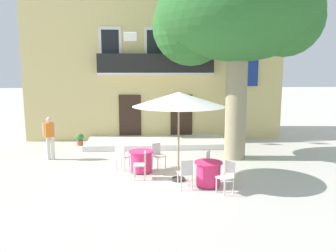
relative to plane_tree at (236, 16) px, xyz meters
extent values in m
plane|color=beige|center=(-3.59, -1.10, -5.54)|extent=(120.00, 120.00, 0.00)
cube|color=#DBC67F|center=(-2.94, 5.90, -1.79)|extent=(13.00, 4.00, 7.50)
cube|color=#332319|center=(-4.24, 3.87, -4.39)|extent=(1.10, 0.08, 2.30)
cube|color=#332319|center=(-1.64, 3.87, -4.39)|extent=(1.10, 0.08, 2.30)
cube|color=silver|center=(-5.14, 3.86, -0.89)|extent=(1.10, 0.08, 1.90)
cube|color=black|center=(-5.14, 3.83, -0.89)|extent=(0.84, 0.04, 1.60)
cube|color=silver|center=(-2.94, 3.86, -0.89)|extent=(1.10, 0.08, 1.90)
cube|color=black|center=(-2.94, 3.83, -0.89)|extent=(0.84, 0.04, 1.60)
cube|color=silver|center=(-0.74, 3.86, -0.89)|extent=(1.10, 0.08, 1.90)
cube|color=black|center=(-0.74, 3.83, -0.89)|extent=(0.84, 0.04, 1.60)
cube|color=silver|center=(-2.94, 3.58, -2.20)|extent=(5.60, 0.65, 0.12)
cube|color=black|center=(-2.94, 3.28, -1.69)|extent=(5.60, 0.06, 0.90)
cylinder|color=#B2B2B7|center=(-4.14, 3.40, -0.79)|extent=(0.04, 0.95, 1.33)
cube|color=white|center=(-4.14, 2.95, -0.49)|extent=(0.60, 0.29, 0.38)
cylinder|color=#B2B2B7|center=(-1.74, 3.40, -0.79)|extent=(0.04, 0.95, 1.33)
cube|color=yellow|center=(-1.74, 2.95, -0.49)|extent=(0.60, 0.29, 0.38)
cylinder|color=#47423D|center=(-5.24, 3.60, -2.02)|extent=(0.31, 0.31, 0.24)
ellipsoid|color=#2D7533|center=(-5.24, 3.60, -1.76)|extent=(0.40, 0.40, 0.28)
cylinder|color=#995638|center=(-4.09, 3.60, -2.02)|extent=(0.32, 0.32, 0.24)
ellipsoid|color=#4C8E38|center=(-4.09, 3.60, -1.66)|extent=(0.42, 0.42, 0.48)
cylinder|color=#995638|center=(-2.94, 3.60, -1.98)|extent=(0.36, 0.36, 0.32)
ellipsoid|color=#38843D|center=(-2.94, 3.60, -1.67)|extent=(0.46, 0.46, 0.29)
cylinder|color=#47423D|center=(-1.79, 3.60, -2.00)|extent=(0.33, 0.33, 0.29)
ellipsoid|color=#38843D|center=(-1.79, 3.60, -1.69)|extent=(0.43, 0.43, 0.32)
cylinder|color=slate|center=(-0.64, 3.60, -1.97)|extent=(0.28, 0.28, 0.33)
ellipsoid|color=#2D7533|center=(-0.64, 3.60, -1.64)|extent=(0.36, 0.36, 0.33)
cube|color=navy|center=(1.93, 3.84, -1.42)|extent=(0.60, 0.06, 2.80)
cube|color=silver|center=(-2.94, 2.65, -5.42)|extent=(6.59, 2.51, 0.25)
cylinder|color=gray|center=(0.09, -0.05, -3.54)|extent=(0.83, 0.83, 4.00)
ellipsoid|color=#286028|center=(0.09, -0.05, 0.17)|extent=(6.23, 5.61, 3.74)
sphere|color=#286028|center=(-1.62, 0.73, -0.30)|extent=(3.12, 3.12, 3.12)
sphere|color=#286028|center=(1.65, -0.68, -0.14)|extent=(2.81, 2.81, 2.81)
cylinder|color=#E52D66|center=(-1.59, -3.34, -5.17)|extent=(0.74, 0.74, 0.68)
cylinder|color=#E52D66|center=(-1.59, -3.34, -4.80)|extent=(0.86, 0.86, 0.04)
cylinder|color=#2D2823|center=(-1.59, -3.34, -5.53)|extent=(0.44, 0.44, 0.03)
cylinder|color=silver|center=(-1.07, -2.56, -5.32)|extent=(0.04, 0.04, 0.45)
cylinder|color=silver|center=(-1.21, -2.87, -5.32)|extent=(0.04, 0.04, 0.45)
cylinder|color=silver|center=(-1.38, -2.42, -5.32)|extent=(0.04, 0.04, 0.45)
cylinder|color=silver|center=(-1.52, -2.74, -5.32)|extent=(0.04, 0.04, 0.45)
cube|color=silver|center=(-1.30, -2.65, -5.07)|extent=(0.53, 0.53, 0.04)
cube|color=silver|center=(-1.46, -2.58, -4.84)|extent=(0.19, 0.36, 0.42)
cylinder|color=silver|center=(-2.53, -3.35, -5.32)|extent=(0.04, 0.04, 0.45)
cylinder|color=silver|center=(-2.20, -3.29, -5.32)|extent=(0.04, 0.04, 0.45)
cylinder|color=silver|center=(-2.46, -3.69, -5.32)|extent=(0.04, 0.04, 0.45)
cylinder|color=silver|center=(-2.13, -3.62, -5.32)|extent=(0.04, 0.04, 0.45)
cube|color=silver|center=(-2.33, -3.49, -5.07)|extent=(0.47, 0.47, 0.04)
cube|color=silver|center=(-2.29, -3.66, -4.84)|extent=(0.38, 0.12, 0.42)
cylinder|color=silver|center=(-1.30, -4.22, -5.32)|extent=(0.04, 0.04, 0.45)
cylinder|color=silver|center=(-1.46, -3.93, -5.32)|extent=(0.04, 0.04, 0.45)
cylinder|color=silver|center=(-1.00, -4.06, -5.32)|extent=(0.04, 0.04, 0.45)
cylinder|color=silver|center=(-1.16, -3.76, -5.32)|extent=(0.04, 0.04, 0.45)
cube|color=silver|center=(-1.23, -3.99, -5.07)|extent=(0.54, 0.54, 0.04)
cube|color=silver|center=(-1.07, -3.91, -4.84)|extent=(0.22, 0.35, 0.42)
cylinder|color=#E52D66|center=(-3.65, -1.74, -5.17)|extent=(0.74, 0.74, 0.68)
cylinder|color=#E52D66|center=(-3.65, -1.74, -4.80)|extent=(0.86, 0.86, 0.04)
cylinder|color=#2D2823|center=(-3.65, -1.74, -5.53)|extent=(0.44, 0.44, 0.03)
cylinder|color=silver|center=(-4.38, -1.16, -5.32)|extent=(0.04, 0.04, 0.45)
cylinder|color=silver|center=(-4.08, -1.32, -5.32)|extent=(0.04, 0.04, 0.45)
cylinder|color=silver|center=(-4.54, -1.46, -5.32)|extent=(0.04, 0.04, 0.45)
cylinder|color=silver|center=(-4.24, -1.62, -5.32)|extent=(0.04, 0.04, 0.45)
cube|color=silver|center=(-4.31, -1.39, -5.07)|extent=(0.54, 0.54, 0.04)
cube|color=silver|center=(-4.39, -1.54, -4.84)|extent=(0.35, 0.21, 0.42)
cylinder|color=silver|center=(-3.88, -2.65, -5.32)|extent=(0.04, 0.04, 0.45)
cylinder|color=silver|center=(-3.85, -2.31, -5.32)|extent=(0.04, 0.04, 0.45)
cylinder|color=silver|center=(-3.54, -2.67, -5.32)|extent=(0.04, 0.04, 0.45)
cylinder|color=silver|center=(-3.51, -2.33, -5.32)|extent=(0.04, 0.04, 0.45)
cube|color=silver|center=(-3.70, -2.49, -5.07)|extent=(0.42, 0.42, 0.04)
cube|color=silver|center=(-3.52, -2.50, -4.84)|extent=(0.06, 0.38, 0.42)
cylinder|color=silver|center=(-2.79, -1.38, -5.32)|extent=(0.04, 0.04, 0.45)
cylinder|color=silver|center=(-3.07, -1.56, -5.32)|extent=(0.04, 0.04, 0.45)
cylinder|color=silver|center=(-2.97, -1.09, -5.32)|extent=(0.04, 0.04, 0.45)
cylinder|color=silver|center=(-3.26, -1.28, -5.32)|extent=(0.04, 0.04, 0.45)
cube|color=silver|center=(-3.02, -1.33, -5.07)|extent=(0.55, 0.55, 0.04)
cube|color=silver|center=(-3.12, -1.18, -4.84)|extent=(0.34, 0.24, 0.42)
cylinder|color=#997A56|center=(-2.45, -2.74, -4.27)|extent=(0.06, 0.06, 2.55)
cylinder|color=#333333|center=(-2.45, -2.74, -5.50)|extent=(0.44, 0.44, 0.08)
cone|color=white|center=(-2.45, -2.74, -2.92)|extent=(2.90, 2.90, 0.45)
cylinder|color=#995638|center=(-6.59, 2.82, -5.41)|extent=(0.29, 0.29, 0.26)
ellipsoid|color=#2D7533|center=(-6.59, 2.82, -5.14)|extent=(0.37, 0.37, 0.30)
cylinder|color=silver|center=(-7.35, 0.23, -5.08)|extent=(0.14, 0.14, 0.92)
cylinder|color=silver|center=(-7.17, 0.23, -5.08)|extent=(0.14, 0.14, 0.92)
cube|color=orange|center=(-7.26, 0.23, -4.34)|extent=(0.40, 0.35, 0.56)
sphere|color=beige|center=(-7.26, 0.23, -3.94)|extent=(0.22, 0.22, 0.22)
cylinder|color=beige|center=(-7.48, 0.23, -4.34)|extent=(0.09, 0.09, 0.52)
cylinder|color=beige|center=(-7.04, 0.23, -4.34)|extent=(0.09, 0.09, 0.52)
camera|label=1|loc=(-3.52, -13.32, -2.04)|focal=36.63mm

